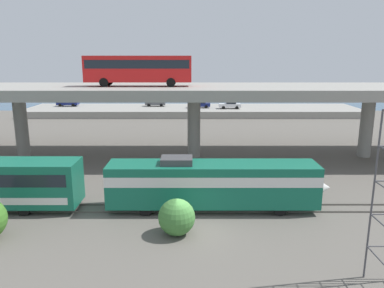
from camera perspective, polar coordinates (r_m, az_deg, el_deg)
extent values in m
plane|color=#605B54|center=(26.01, 0.40, -13.29)|extent=(260.00, 260.00, 0.00)
cube|color=#59544C|center=(28.96, 0.34, -10.31)|extent=(110.00, 0.12, 0.12)
cube|color=#59544C|center=(30.29, 0.32, -9.23)|extent=(110.00, 0.12, 0.12)
cube|color=#14664C|center=(28.94, 3.03, -6.05)|extent=(16.06, 3.00, 3.20)
cube|color=silver|center=(28.76, 3.04, -4.97)|extent=(16.06, 3.04, 0.77)
cone|color=silver|center=(30.56, 18.33, -6.31)|extent=(2.19, 2.85, 2.85)
cube|color=black|center=(29.71, 15.48, -4.20)|extent=(2.19, 2.70, 1.02)
cube|color=#3F3F42|center=(28.38, -2.46, -2.53)|extent=(2.40, 1.80, 0.50)
cylinder|color=black|center=(31.42, 12.12, -7.88)|extent=(0.96, 0.18, 0.96)
cylinder|color=black|center=(28.98, 13.24, -9.76)|extent=(0.96, 0.18, 0.96)
cylinder|color=black|center=(30.91, -6.57, -8.01)|extent=(0.96, 0.18, 0.96)
cylinder|color=black|center=(28.43, -7.18, -9.96)|extent=(0.96, 0.18, 0.96)
cylinder|color=black|center=(33.20, -22.55, -7.50)|extent=(0.92, 0.18, 0.92)
cylinder|color=black|center=(30.89, -24.43, -9.20)|extent=(0.92, 0.18, 0.92)
cube|color=gray|center=(43.48, 0.18, 8.09)|extent=(96.00, 12.72, 1.17)
cylinder|color=gray|center=(48.44, -24.75, 2.39)|extent=(1.50, 1.50, 7.21)
cylinder|color=gray|center=(44.03, 0.18, 2.64)|extent=(1.50, 1.50, 7.21)
cylinder|color=gray|center=(48.62, 25.01, 2.41)|extent=(1.50, 1.50, 7.21)
cube|color=red|center=(43.41, -8.30, 11.30)|extent=(12.00, 2.55, 2.90)
cube|color=black|center=(43.40, -8.33, 11.99)|extent=(11.52, 2.59, 0.93)
cube|color=black|center=(42.98, -0.27, 11.88)|extent=(0.08, 2.30, 1.74)
cylinder|color=black|center=(44.32, -3.19, 9.57)|extent=(1.00, 0.26, 1.00)
cylinder|color=black|center=(41.91, -3.36, 9.37)|extent=(1.00, 0.26, 1.00)
cylinder|color=black|center=(45.33, -12.75, 9.35)|extent=(1.00, 0.26, 1.00)
cylinder|color=black|center=(42.97, -13.45, 9.13)|extent=(1.00, 0.26, 1.00)
cube|color=#515459|center=(38.66, -26.79, -3.55)|extent=(2.00, 2.30, 2.00)
cylinder|color=black|center=(39.99, -26.34, -4.48)|extent=(0.88, 0.28, 0.88)
cylinder|color=#47474C|center=(21.38, 25.79, -7.40)|extent=(0.10, 0.10, 9.09)
cylinder|color=#47474C|center=(21.09, 27.06, -15.93)|extent=(0.07, 3.37, 0.07)
cube|color=gray|center=(79.06, 0.05, 5.13)|extent=(68.97, 13.57, 1.37)
cube|color=navy|center=(78.18, 1.04, 6.04)|extent=(4.41, 1.73, 0.70)
cube|color=#1E232B|center=(78.11, 1.21, 6.46)|extent=(1.94, 1.52, 0.48)
cylinder|color=black|center=(77.39, 0.04, 5.71)|extent=(0.64, 0.20, 0.64)
cylinder|color=black|center=(79.02, 0.03, 5.86)|extent=(0.64, 0.20, 0.64)
cylinder|color=black|center=(77.45, 2.07, 5.70)|extent=(0.64, 0.20, 0.64)
cylinder|color=black|center=(79.07, 2.03, 5.85)|extent=(0.64, 0.20, 0.64)
cube|color=#515459|center=(81.24, -5.74, 6.24)|extent=(4.31, 1.75, 0.70)
cube|color=#1E232B|center=(81.15, -5.59, 6.65)|extent=(1.90, 1.54, 0.48)
cylinder|color=black|center=(80.60, -6.74, 5.91)|extent=(0.64, 0.20, 0.64)
cylinder|color=black|center=(82.24, -6.61, 6.05)|extent=(0.64, 0.20, 0.64)
cylinder|color=black|center=(80.34, -4.83, 5.93)|extent=(0.64, 0.20, 0.64)
cylinder|color=black|center=(81.98, -4.74, 6.07)|extent=(0.64, 0.20, 0.64)
cube|color=silver|center=(77.33, 5.69, 5.90)|extent=(4.42, 1.79, 0.70)
cube|color=#1E232B|center=(77.28, 5.86, 6.33)|extent=(1.94, 1.58, 0.48)
cylinder|color=black|center=(76.40, 4.72, 5.57)|extent=(0.64, 0.20, 0.64)
cylinder|color=black|center=(78.09, 4.61, 5.73)|extent=(0.64, 0.20, 0.64)
cylinder|color=black|center=(76.68, 6.77, 5.55)|extent=(0.64, 0.20, 0.64)
cylinder|color=black|center=(78.36, 6.62, 5.71)|extent=(0.64, 0.20, 0.64)
cube|color=navy|center=(85.24, -18.57, 5.95)|extent=(4.52, 1.80, 0.70)
cube|color=#1E232B|center=(85.25, -18.75, 6.33)|extent=(1.99, 1.58, 0.48)
cylinder|color=black|center=(85.66, -17.49, 5.82)|extent=(0.64, 0.20, 0.64)
cylinder|color=black|center=(84.04, -17.83, 5.67)|extent=(0.64, 0.20, 0.64)
cylinder|color=black|center=(86.53, -19.27, 5.76)|extent=(0.64, 0.20, 0.64)
cylinder|color=black|center=(84.93, -19.64, 5.60)|extent=(0.64, 0.20, 0.64)
cube|color=#385B7A|center=(101.97, 0.01, 6.52)|extent=(140.00, 36.00, 0.01)
sphere|color=#3E7836|center=(25.19, -2.47, -11.11)|extent=(2.47, 2.47, 2.47)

